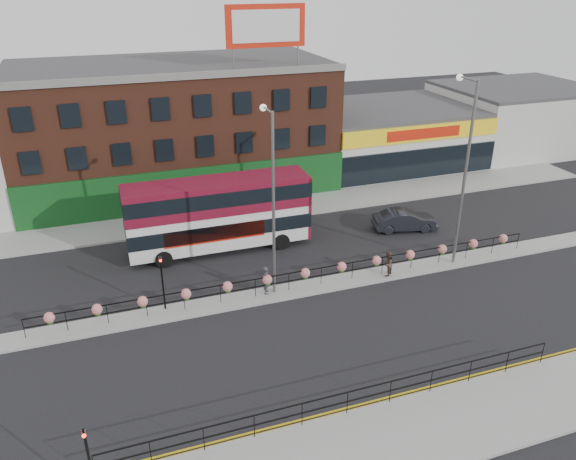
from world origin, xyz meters
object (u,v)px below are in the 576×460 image
object	(u,v)px
pedestrian_b	(388,264)
lamp_column_east	(464,158)
car	(405,220)
double_decker_bus	(219,208)
lamp_column_west	(272,189)
pedestrian_a	(266,280)

from	to	relation	value
pedestrian_b	lamp_column_east	distance (m)	7.64
car	pedestrian_b	world-z (taller)	pedestrian_b
double_decker_bus	lamp_column_east	bearing A→B (deg)	-26.55
double_decker_bus	lamp_column_east	distance (m)	15.43
lamp_column_west	lamp_column_east	bearing A→B (deg)	-1.39
pedestrian_a	lamp_column_east	size ratio (longest dim) A/B	0.15
car	pedestrian_a	xyz separation A→B (m)	(-11.93, -5.22, 0.25)
lamp_column_west	lamp_column_east	world-z (taller)	lamp_column_east
pedestrian_a	pedestrian_b	xyz separation A→B (m)	(7.45, -0.47, -0.05)
car	lamp_column_east	size ratio (longest dim) A/B	0.42
car	lamp_column_west	xyz separation A→B (m)	(-11.47, -4.98, 5.59)
lamp_column_west	lamp_column_east	xyz separation A→B (m)	(11.77, -0.28, 0.55)
pedestrian_a	car	bearing A→B (deg)	-45.05
pedestrian_b	lamp_column_west	world-z (taller)	lamp_column_west
car	lamp_column_east	distance (m)	8.09
pedestrian_b	lamp_column_east	world-z (taller)	lamp_column_east
double_decker_bus	pedestrian_a	world-z (taller)	double_decker_bus
car	double_decker_bus	bearing A→B (deg)	96.30
lamp_column_east	double_decker_bus	bearing A→B (deg)	153.45
lamp_column_east	pedestrian_b	bearing A→B (deg)	-174.89
car	pedestrian_a	size ratio (longest dim) A/B	2.82
double_decker_bus	lamp_column_west	bearing A→B (deg)	-76.10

